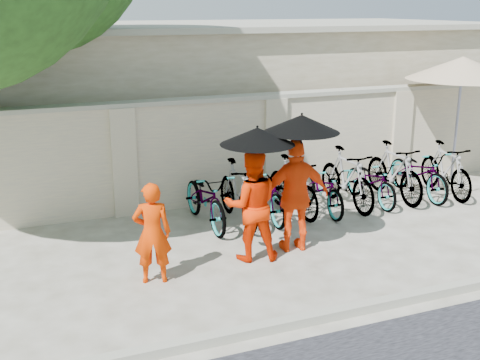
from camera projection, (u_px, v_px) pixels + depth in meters
name	position (u px, v px, depth m)	size (l,w,h in m)	color
ground	(238.00, 272.00, 8.76)	(80.00, 80.00, 0.00)	beige
kerb	(290.00, 323.00, 7.23)	(40.00, 0.16, 0.12)	#9A9A8A
compound_wall	(225.00, 152.00, 11.69)	(20.00, 0.30, 2.00)	beige
building_behind	(209.00, 93.00, 15.27)	(14.00, 6.00, 3.20)	beige
monk_left	(152.00, 233.00, 8.27)	(0.53, 0.35, 1.45)	#E73300
monk_center	(252.00, 205.00, 9.00)	(0.83, 0.65, 1.71)	#E92800
parasol_center	(257.00, 136.00, 8.65)	(1.09, 1.09, 1.08)	black
monk_right	(296.00, 196.00, 9.33)	(1.05, 0.44, 1.79)	#FF400A
parasol_right	(302.00, 124.00, 8.94)	(1.15, 1.15, 1.16)	black
patio_umbrella	(462.00, 69.00, 12.42)	(2.94, 2.94, 2.73)	#9A9A8A
bike_0	(206.00, 198.00, 10.48)	(0.66, 1.90, 1.00)	gray
bike_1	(238.00, 193.00, 10.58)	(0.52, 1.85, 1.11)	gray
bike_2	(265.00, 192.00, 10.87)	(0.65, 1.88, 0.99)	gray
bike_3	(293.00, 186.00, 11.09)	(0.50, 1.77, 1.06)	gray
bike_4	(322.00, 188.00, 11.23)	(0.61, 1.74, 0.91)	gray
bike_5	(347.00, 178.00, 11.45)	(0.53, 1.89, 1.13)	gray
bike_6	(371.00, 181.00, 11.70)	(0.59, 1.69, 0.89)	gray
bike_7	(394.00, 172.00, 11.92)	(0.53, 1.88, 1.13)	gray
bike_8	(419.00, 173.00, 12.10)	(0.66, 1.89, 0.99)	gray
bike_9	(446.00, 169.00, 12.19)	(0.51, 1.79, 1.08)	gray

